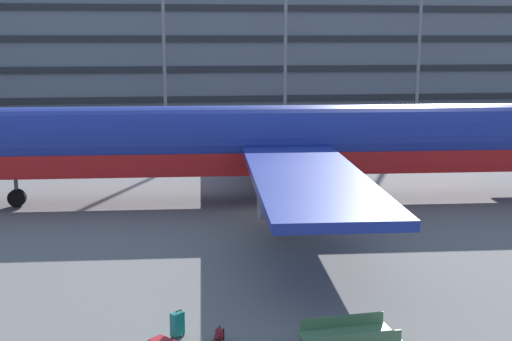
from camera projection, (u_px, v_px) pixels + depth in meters
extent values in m
plane|color=slate|center=(291.00, 213.00, 33.33)|extent=(600.00, 600.00, 0.00)
cube|color=slate|center=(216.00, 38.00, 83.35)|extent=(125.73, 17.60, 16.60)
cube|color=#2D2D33|center=(222.00, 99.00, 75.97)|extent=(124.48, 0.24, 0.70)
cube|color=#2D2D33|center=(222.00, 69.00, 75.33)|extent=(124.48, 0.24, 0.70)
cube|color=#2D2D33|center=(222.00, 39.00, 74.69)|extent=(124.48, 0.24, 0.70)
cube|color=#2D2D33|center=(221.00, 8.00, 74.05)|extent=(124.48, 0.24, 0.70)
cylinder|color=navy|center=(263.00, 140.00, 34.96)|extent=(33.27, 5.03, 3.54)
cube|color=red|center=(263.00, 158.00, 35.15)|extent=(31.94, 4.90, 1.13)
cube|color=navy|center=(309.00, 179.00, 26.55)|extent=(5.02, 14.10, 0.36)
cube|color=navy|center=(266.00, 123.00, 43.63)|extent=(5.02, 14.10, 0.36)
cylinder|color=#9E9EA3|center=(288.00, 196.00, 29.21)|extent=(2.62, 2.06, 1.95)
cylinder|color=#9E9EA3|center=(262.00, 149.00, 41.38)|extent=(2.62, 2.06, 1.95)
cylinder|color=black|center=(17.00, 198.00, 34.52)|extent=(0.91, 0.39, 0.90)
cylinder|color=slate|center=(16.00, 183.00, 34.37)|extent=(0.20, 0.20, 1.52)
cylinder|color=black|center=(292.00, 200.00, 34.14)|extent=(0.91, 0.39, 0.90)
cylinder|color=slate|center=(292.00, 185.00, 33.99)|extent=(0.20, 0.20, 1.52)
cylinder|color=black|center=(285.00, 187.00, 37.08)|extent=(0.91, 0.39, 0.90)
cylinder|color=slate|center=(285.00, 173.00, 36.94)|extent=(0.20, 0.20, 1.52)
cylinder|color=gray|center=(163.00, 27.00, 69.53)|extent=(0.36, 0.36, 19.07)
cylinder|color=gray|center=(421.00, 11.00, 72.56)|extent=(0.36, 0.36, 22.32)
cube|color=#147266|center=(177.00, 324.00, 19.52)|extent=(0.43, 0.43, 0.68)
cylinder|color=#333338|center=(176.00, 313.00, 19.32)|extent=(0.02, 0.02, 0.08)
cylinder|color=#333338|center=(181.00, 311.00, 19.48)|extent=(0.02, 0.02, 0.08)
cube|color=black|center=(179.00, 311.00, 19.39)|extent=(0.17, 0.16, 0.02)
cylinder|color=black|center=(172.00, 337.00, 19.54)|extent=(0.05, 0.05, 0.05)
cylinder|color=black|center=(179.00, 333.00, 19.76)|extent=(0.05, 0.05, 0.05)
cylinder|color=black|center=(176.00, 338.00, 19.42)|extent=(0.05, 0.05, 0.05)
cylinder|color=black|center=(184.00, 335.00, 19.64)|extent=(0.05, 0.05, 0.05)
torus|color=black|center=(215.00, 339.00, 18.43)|extent=(0.02, 0.08, 0.08)
ellipsoid|color=maroon|center=(219.00, 334.00, 19.28)|extent=(0.34, 0.38, 0.41)
ellipsoid|color=maroon|center=(217.00, 337.00, 19.24)|extent=(0.20, 0.24, 0.18)
torus|color=black|center=(220.00, 327.00, 19.26)|extent=(0.06, 0.07, 0.08)
cube|color=black|center=(224.00, 334.00, 19.27)|extent=(0.04, 0.04, 0.35)
cube|color=black|center=(220.00, 332.00, 19.40)|extent=(0.04, 0.04, 0.35)
cube|color=#4C724C|center=(349.00, 338.00, 18.53)|extent=(2.71, 1.53, 0.12)
cube|color=#4C724C|center=(358.00, 341.00, 17.90)|extent=(2.46, 0.27, 0.40)
cube|color=#4C724C|center=(342.00, 322.00, 19.09)|extent=(2.46, 0.27, 0.40)
cylinder|color=black|center=(307.00, 341.00, 18.89)|extent=(0.37, 0.13, 0.36)
cylinder|color=black|center=(377.00, 334.00, 19.33)|extent=(0.37, 0.13, 0.36)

